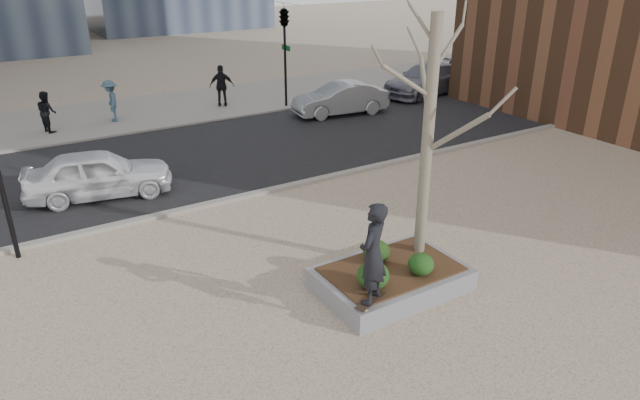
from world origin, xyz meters
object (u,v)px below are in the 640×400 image
planter (391,279)px  skateboard (371,302)px  police_car (98,174)px  skateboarder (373,254)px

planter → skateboard: skateboard is taller
skateboard → police_car: (-2.94, 9.03, 0.22)m
skateboard → police_car: 9.50m
planter → skateboarder: (-1.10, -0.77, 1.29)m
planter → skateboarder: size_ratio=1.52×
planter → skateboard: bearing=-144.9°
skateboarder → police_car: bearing=-104.0°
skateboard → police_car: bearing=89.1°
skateboard → skateboarder: (0.00, 0.00, 1.03)m
skateboarder → planter: bearing=-177.0°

